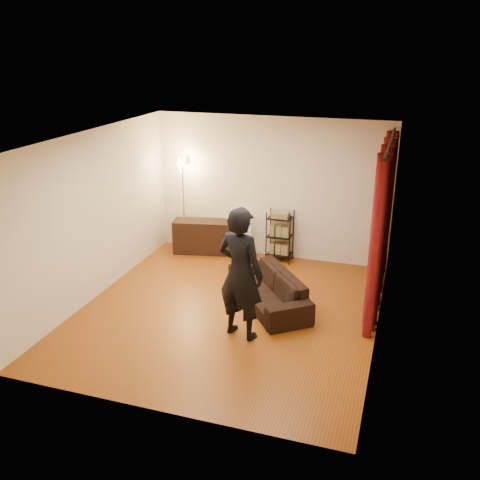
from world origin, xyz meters
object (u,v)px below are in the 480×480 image
(sofa, at_px, (268,289))
(person, at_px, (241,273))
(storage_boxes, at_px, (243,235))
(wire_shelf, at_px, (280,236))
(floor_lamp, at_px, (184,206))
(media_cabinet, at_px, (203,236))

(sofa, distance_m, person, 1.25)
(storage_boxes, bearing_deg, sofa, -61.32)
(storage_boxes, distance_m, wire_shelf, 0.75)
(sofa, xyz_separation_m, floor_lamp, (-2.19, 1.73, 0.68))
(person, distance_m, media_cabinet, 3.35)
(media_cabinet, bearing_deg, wire_shelf, -10.18)
(media_cabinet, relative_size, storage_boxes, 1.35)
(wire_shelf, bearing_deg, sofa, -101.48)
(person, relative_size, wire_shelf, 1.94)
(wire_shelf, bearing_deg, media_cabinet, 161.87)
(person, bearing_deg, wire_shelf, -71.37)
(media_cabinet, xyz_separation_m, floor_lamp, (-0.36, -0.05, 0.62))
(storage_boxes, xyz_separation_m, floor_lamp, (-1.18, -0.13, 0.53))
(media_cabinet, distance_m, floor_lamp, 0.72)
(storage_boxes, height_order, wire_shelf, wire_shelf)
(sofa, height_order, storage_boxes, storage_boxes)
(storage_boxes, bearing_deg, media_cabinet, -174.03)
(storage_boxes, bearing_deg, person, -72.95)
(wire_shelf, bearing_deg, storage_boxes, 157.35)
(floor_lamp, bearing_deg, wire_shelf, 2.92)
(sofa, bearing_deg, wire_shelf, 150.75)
(sofa, relative_size, person, 0.97)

